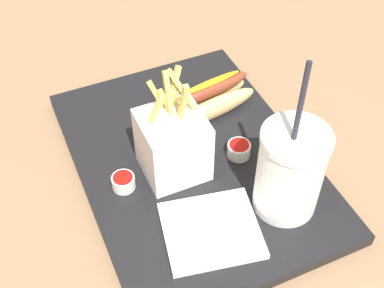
# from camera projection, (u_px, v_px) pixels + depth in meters

# --- Properties ---
(ground_plane) EXTENTS (2.40, 2.40, 0.02)m
(ground_plane) POSITION_uv_depth(u_px,v_px,m) (192.00, 171.00, 0.80)
(ground_plane) COLOR #8C6B4C
(food_tray) EXTENTS (0.46, 0.33, 0.02)m
(food_tray) POSITION_uv_depth(u_px,v_px,m) (192.00, 162.00, 0.78)
(food_tray) COLOR black
(food_tray) RESTS_ON ground_plane
(soda_cup) EXTENTS (0.09, 0.09, 0.23)m
(soda_cup) POSITION_uv_depth(u_px,v_px,m) (290.00, 171.00, 0.67)
(soda_cup) COLOR white
(soda_cup) RESTS_ON food_tray
(fries_basket) EXTENTS (0.09, 0.09, 0.17)m
(fries_basket) POSITION_uv_depth(u_px,v_px,m) (173.00, 144.00, 0.72)
(fries_basket) COLOR white
(fries_basket) RESTS_ON food_tray
(hot_dog_1) EXTENTS (0.08, 0.16, 0.07)m
(hot_dog_1) POSITION_uv_depth(u_px,v_px,m) (210.00, 100.00, 0.83)
(hot_dog_1) COLOR #DBB775
(hot_dog_1) RESTS_ON food_tray
(ketchup_cup_1) EXTENTS (0.03, 0.03, 0.02)m
(ketchup_cup_1) POSITION_uv_depth(u_px,v_px,m) (123.00, 181.00, 0.73)
(ketchup_cup_1) COLOR white
(ketchup_cup_1) RESTS_ON food_tray
(ketchup_cup_2) EXTENTS (0.04, 0.04, 0.02)m
(ketchup_cup_2) POSITION_uv_depth(u_px,v_px,m) (239.00, 149.00, 0.77)
(ketchup_cup_2) COLOR white
(ketchup_cup_2) RESTS_ON food_tray
(napkin_stack) EXTENTS (0.13, 0.14, 0.01)m
(napkin_stack) POSITION_uv_depth(u_px,v_px,m) (211.00, 230.00, 0.68)
(napkin_stack) COLOR white
(napkin_stack) RESTS_ON food_tray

